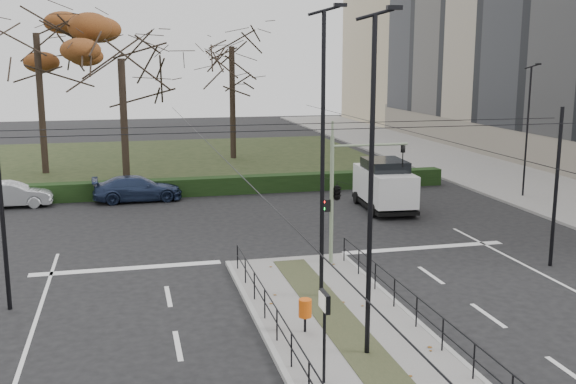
% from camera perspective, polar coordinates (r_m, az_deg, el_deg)
% --- Properties ---
extents(ground, '(140.00, 140.00, 0.00)m').
position_cam_1_polar(ground, '(21.72, 2.89, -9.58)').
color(ground, black).
rests_on(ground, ground).
extents(median_island, '(4.40, 15.00, 0.14)m').
position_cam_1_polar(median_island, '(19.49, 5.02, -11.91)').
color(median_island, slate).
rests_on(median_island, ground).
extents(sidewalk_east, '(8.00, 90.00, 0.14)m').
position_cam_1_polar(sidewalk_east, '(48.41, 16.09, 1.72)').
color(sidewalk_east, slate).
rests_on(sidewalk_east, ground).
extents(park, '(38.00, 26.00, 0.10)m').
position_cam_1_polar(park, '(52.02, -13.65, 2.46)').
color(park, black).
rests_on(park, ground).
extents(hedge, '(38.00, 1.00, 1.00)m').
position_cam_1_polar(hedge, '(38.73, -13.61, 0.19)').
color(hedge, black).
rests_on(hedge, ground).
extents(median_railing, '(4.14, 13.24, 0.92)m').
position_cam_1_polar(median_railing, '(19.06, 5.16, -9.51)').
color(median_railing, black).
rests_on(median_railing, median_island).
extents(catenary, '(20.00, 34.00, 6.00)m').
position_cam_1_polar(catenary, '(22.28, 1.80, 0.12)').
color(catenary, black).
rests_on(catenary, ground).
extents(traffic_light, '(3.26, 1.87, 4.80)m').
position_cam_1_polar(traffic_light, '(25.04, 4.33, 0.19)').
color(traffic_light, gray).
rests_on(traffic_light, median_island).
extents(litter_bin, '(0.37, 0.37, 0.96)m').
position_cam_1_polar(litter_bin, '(19.16, 1.46, -9.84)').
color(litter_bin, black).
rests_on(litter_bin, median_island).
extents(info_panel, '(0.13, 0.59, 2.26)m').
position_cam_1_polar(info_panel, '(15.94, 3.10, -10.12)').
color(info_panel, black).
rests_on(info_panel, median_island).
extents(streetlamp_median_near, '(0.74, 0.15, 8.82)m').
position_cam_1_polar(streetlamp_median_near, '(16.88, 7.10, 0.60)').
color(streetlamp_median_near, black).
rests_on(streetlamp_median_near, median_island).
extents(streetlamp_median_far, '(0.77, 0.16, 9.21)m').
position_cam_1_polar(streetlamp_median_far, '(21.00, 3.00, 3.30)').
color(streetlamp_median_far, black).
rests_on(streetlamp_median_far, median_island).
extents(streetlamp_sidewalk, '(0.61, 0.12, 7.32)m').
position_cam_1_polar(streetlamp_sidewalk, '(39.57, 19.61, 5.01)').
color(streetlamp_sidewalk, black).
rests_on(streetlamp_sidewalk, sidewalk_east).
extents(parked_car_second, '(4.10, 1.44, 1.35)m').
position_cam_1_polar(parked_car_second, '(38.31, -22.35, -0.20)').
color(parked_car_second, '#B1B4B9').
rests_on(parked_car_second, ground).
extents(parked_car_third, '(4.88, 2.16, 1.39)m').
position_cam_1_polar(parked_car_third, '(37.88, -12.62, 0.29)').
color(parked_car_third, '#202C4C').
rests_on(parked_car_third, ground).
extents(white_van, '(2.58, 5.16, 2.62)m').
position_cam_1_polar(white_van, '(35.09, 8.16, 0.69)').
color(white_van, silver).
rests_on(white_van, ground).
extents(rust_tree, '(9.99, 9.99, 12.16)m').
position_cam_1_polar(rust_tree, '(47.89, -20.56, 12.50)').
color(rust_tree, black).
rests_on(rust_tree, park).
extents(bare_tree_center, '(5.81, 5.81, 11.30)m').
position_cam_1_polar(bare_tree_center, '(52.11, -4.78, 11.50)').
color(bare_tree_center, black).
rests_on(bare_tree_center, park).
extents(bare_tree_near, '(7.70, 7.70, 10.12)m').
position_cam_1_polar(bare_tree_near, '(42.28, -13.92, 10.17)').
color(bare_tree_near, black).
rests_on(bare_tree_near, park).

